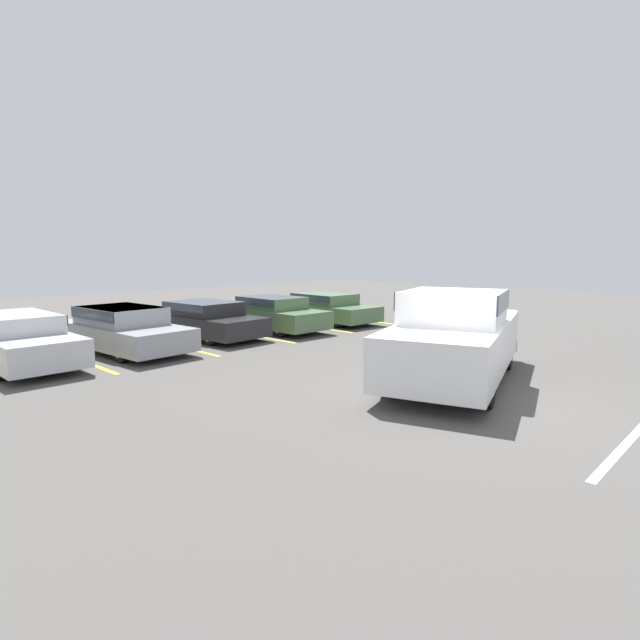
# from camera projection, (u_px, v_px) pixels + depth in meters

# --- Properties ---
(ground_plane) EXTENTS (60.00, 60.00, 0.00)m
(ground_plane) POSITION_uv_depth(u_px,v_px,m) (469.00, 400.00, 9.26)
(ground_plane) COLOR #4C4947
(stall_stripe_b) EXTENTS (0.12, 5.24, 0.01)m
(stall_stripe_b) POSITION_uv_depth(u_px,v_px,m) (73.00, 358.00, 13.00)
(stall_stripe_b) COLOR yellow
(stall_stripe_b) RESTS_ON ground_plane
(stall_stripe_c) EXTENTS (0.12, 5.24, 0.01)m
(stall_stripe_c) POSITION_uv_depth(u_px,v_px,m) (169.00, 344.00, 14.96)
(stall_stripe_c) COLOR yellow
(stall_stripe_c) RESTS_ON ground_plane
(stall_stripe_d) EXTENTS (0.12, 5.24, 0.01)m
(stall_stripe_d) POSITION_uv_depth(u_px,v_px,m) (242.00, 334.00, 16.92)
(stall_stripe_d) COLOR yellow
(stall_stripe_d) RESTS_ON ground_plane
(stall_stripe_e) EXTENTS (0.12, 5.24, 0.01)m
(stall_stripe_e) POSITION_uv_depth(u_px,v_px,m) (300.00, 325.00, 18.88)
(stall_stripe_e) COLOR yellow
(stall_stripe_e) RESTS_ON ground_plane
(stall_stripe_f) EXTENTS (0.12, 5.24, 0.01)m
(stall_stripe_f) POSITION_uv_depth(u_px,v_px,m) (347.00, 319.00, 20.84)
(stall_stripe_f) COLOR yellow
(stall_stripe_f) RESTS_ON ground_plane
(pickup_truck) EXTENTS (5.86, 3.65, 1.94)m
(pickup_truck) POSITION_uv_depth(u_px,v_px,m) (455.00, 336.00, 10.56)
(pickup_truck) COLOR white
(pickup_truck) RESTS_ON ground_plane
(parked_sedan_a) EXTENTS (1.72, 4.75, 1.25)m
(parked_sedan_a) POSITION_uv_depth(u_px,v_px,m) (17.00, 338.00, 12.09)
(parked_sedan_a) COLOR #B7BABF
(parked_sedan_a) RESTS_ON ground_plane
(parked_sedan_b) EXTENTS (2.10, 4.69, 1.24)m
(parked_sedan_b) POSITION_uv_depth(u_px,v_px,m) (123.00, 328.00, 13.82)
(parked_sedan_b) COLOR gray
(parked_sedan_b) RESTS_ON ground_plane
(parked_sedan_c) EXTENTS (2.08, 4.36, 1.17)m
(parked_sedan_c) POSITION_uv_depth(u_px,v_px,m) (205.00, 318.00, 16.07)
(parked_sedan_c) COLOR #232326
(parked_sedan_c) RESTS_ON ground_plane
(parked_sedan_d) EXTENTS (1.88, 4.25, 1.20)m
(parked_sedan_d) POSITION_uv_depth(u_px,v_px,m) (273.00, 312.00, 17.57)
(parked_sedan_d) COLOR #4C6B47
(parked_sedan_d) RESTS_ON ground_plane
(parked_sedan_e) EXTENTS (2.06, 4.49, 1.14)m
(parked_sedan_e) POSITION_uv_depth(u_px,v_px,m) (326.00, 307.00, 19.66)
(parked_sedan_e) COLOR #4C6B47
(parked_sedan_e) RESTS_ON ground_plane
(wheel_stop_curb) EXTENTS (1.93, 0.20, 0.14)m
(wheel_stop_curb) POSITION_uv_depth(u_px,v_px,m) (136.00, 329.00, 17.41)
(wheel_stop_curb) COLOR #B7B2A8
(wheel_stop_curb) RESTS_ON ground_plane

